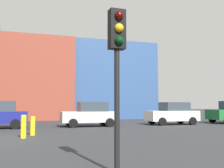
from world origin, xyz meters
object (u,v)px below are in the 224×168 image
object	(u,v)px
parked_car_4	(172,113)
traffic_light_near_right	(117,51)
bollard_yellow_0	(33,126)
bollard_yellow_1	(24,127)
parked_car_3	(90,114)

from	to	relation	value
parked_car_4	traffic_light_near_right	world-z (taller)	traffic_light_near_right
parked_car_4	bollard_yellow_0	bearing A→B (deg)	25.02
parked_car_4	bollard_yellow_1	distance (m)	12.70
parked_car_3	traffic_light_near_right	xyz separation A→B (m)	(-2.45, -13.59, 1.80)
parked_car_3	bollard_yellow_0	world-z (taller)	parked_car_3
parked_car_4	traffic_light_near_right	bearing A→B (deg)	56.20
parked_car_4	bollard_yellow_0	xyz separation A→B (m)	(-10.69, -4.99, -0.40)
traffic_light_near_right	bollard_yellow_0	world-z (taller)	traffic_light_near_right
parked_car_3	bollard_yellow_0	bearing A→B (deg)	51.01
bollard_yellow_0	parked_car_4	bearing A→B (deg)	25.02
parked_car_4	bollard_yellow_0	distance (m)	11.81
traffic_light_near_right	bollard_yellow_0	distance (m)	9.02
bollard_yellow_1	traffic_light_near_right	bearing A→B (deg)	-74.89
parked_car_3	traffic_light_near_right	world-z (taller)	traffic_light_near_right
parked_car_3	bollard_yellow_1	size ratio (longest dim) A/B	3.80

